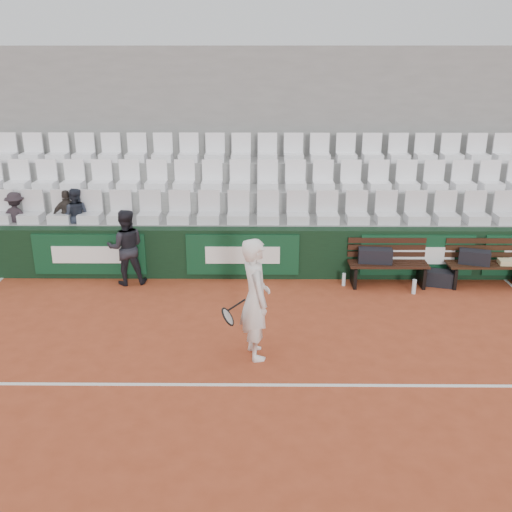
% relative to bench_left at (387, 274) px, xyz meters
% --- Properties ---
extents(ground, '(80.00, 80.00, 0.00)m').
position_rel_bench_left_xyz_m(ground, '(-2.59, -3.56, -0.23)').
color(ground, '#AB4526').
rests_on(ground, ground).
extents(court_baseline, '(18.00, 0.06, 0.01)m').
position_rel_bench_left_xyz_m(court_baseline, '(-2.59, -3.56, -0.22)').
color(court_baseline, white).
rests_on(court_baseline, ground).
extents(back_barrier, '(18.00, 0.34, 1.00)m').
position_rel_bench_left_xyz_m(back_barrier, '(-2.52, 0.43, 0.28)').
color(back_barrier, black).
rests_on(back_barrier, ground).
extents(grandstand_tier_front, '(18.00, 0.95, 1.00)m').
position_rel_bench_left_xyz_m(grandstand_tier_front, '(-2.59, 1.06, 0.28)').
color(grandstand_tier_front, gray).
rests_on(grandstand_tier_front, ground).
extents(grandstand_tier_mid, '(18.00, 0.95, 1.45)m').
position_rel_bench_left_xyz_m(grandstand_tier_mid, '(-2.59, 2.01, 0.50)').
color(grandstand_tier_mid, '#989896').
rests_on(grandstand_tier_mid, ground).
extents(grandstand_tier_back, '(18.00, 0.95, 1.90)m').
position_rel_bench_left_xyz_m(grandstand_tier_back, '(-2.59, 2.96, 0.72)').
color(grandstand_tier_back, gray).
rests_on(grandstand_tier_back, ground).
extents(grandstand_rear_wall, '(18.00, 0.30, 4.40)m').
position_rel_bench_left_xyz_m(grandstand_rear_wall, '(-2.59, 3.59, 1.98)').
color(grandstand_rear_wall, gray).
rests_on(grandstand_rear_wall, ground).
extents(seat_row_front, '(11.90, 0.44, 0.63)m').
position_rel_bench_left_xyz_m(seat_row_front, '(-2.59, 0.89, 1.09)').
color(seat_row_front, silver).
rests_on(seat_row_front, grandstand_tier_front).
extents(seat_row_mid, '(11.90, 0.44, 0.63)m').
position_rel_bench_left_xyz_m(seat_row_mid, '(-2.59, 1.84, 1.54)').
color(seat_row_mid, white).
rests_on(seat_row_mid, grandstand_tier_mid).
extents(seat_row_back, '(11.90, 0.44, 0.63)m').
position_rel_bench_left_xyz_m(seat_row_back, '(-2.59, 2.79, 1.99)').
color(seat_row_back, white).
rests_on(seat_row_back, grandstand_tier_back).
extents(bench_left, '(1.50, 0.56, 0.45)m').
position_rel_bench_left_xyz_m(bench_left, '(0.00, 0.00, 0.00)').
color(bench_left, '#33180F').
rests_on(bench_left, ground).
extents(bench_right, '(1.50, 0.56, 0.45)m').
position_rel_bench_left_xyz_m(bench_right, '(1.88, -0.01, 0.00)').
color(bench_right, '#321B0F').
rests_on(bench_right, ground).
extents(sports_bag_left, '(0.66, 0.34, 0.27)m').
position_rel_bench_left_xyz_m(sports_bag_left, '(-0.25, 0.04, 0.36)').
color(sports_bag_left, black).
rests_on(sports_bag_left, bench_left).
extents(sports_bag_right, '(0.61, 0.42, 0.26)m').
position_rel_bench_left_xyz_m(sports_bag_right, '(1.62, -0.01, 0.36)').
color(sports_bag_right, black).
rests_on(sports_bag_right, bench_right).
extents(towel, '(0.34, 0.26, 0.09)m').
position_rel_bench_left_xyz_m(towel, '(2.25, -0.04, 0.27)').
color(towel, '#C7B880').
rests_on(towel, bench_right).
extents(sports_bag_ground, '(0.54, 0.41, 0.29)m').
position_rel_bench_left_xyz_m(sports_bag_ground, '(1.01, -0.01, -0.08)').
color(sports_bag_ground, black).
rests_on(sports_bag_ground, ground).
extents(water_bottle_near, '(0.07, 0.07, 0.25)m').
position_rel_bench_left_xyz_m(water_bottle_near, '(-0.84, -0.03, -0.10)').
color(water_bottle_near, silver).
rests_on(water_bottle_near, ground).
extents(water_bottle_far, '(0.08, 0.08, 0.28)m').
position_rel_bench_left_xyz_m(water_bottle_far, '(0.42, -0.41, -0.09)').
color(water_bottle_far, silver).
rests_on(water_bottle_far, ground).
extents(tennis_player, '(0.79, 0.75, 1.81)m').
position_rel_bench_left_xyz_m(tennis_player, '(-2.52, -2.74, 0.68)').
color(tennis_player, white).
rests_on(tennis_player, ground).
extents(ball_kid, '(0.81, 0.69, 1.47)m').
position_rel_bench_left_xyz_m(ball_kid, '(-5.01, 0.06, 0.51)').
color(ball_kid, black).
rests_on(ball_kid, ground).
extents(spectator_a, '(0.72, 0.47, 1.05)m').
position_rel_bench_left_xyz_m(spectator_a, '(-7.42, 0.94, 1.30)').
color(spectator_a, black).
rests_on(spectator_a, grandstand_tier_front).
extents(spectator_b, '(0.69, 0.45, 1.09)m').
position_rel_bench_left_xyz_m(spectator_b, '(-6.36, 0.94, 1.32)').
color(spectator_b, '#322C28').
rests_on(spectator_b, grandstand_tier_front).
extents(spectator_c, '(0.56, 0.44, 1.13)m').
position_rel_bench_left_xyz_m(spectator_c, '(-6.20, 0.94, 1.34)').
color(spectator_c, '#212531').
rests_on(spectator_c, grandstand_tier_front).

